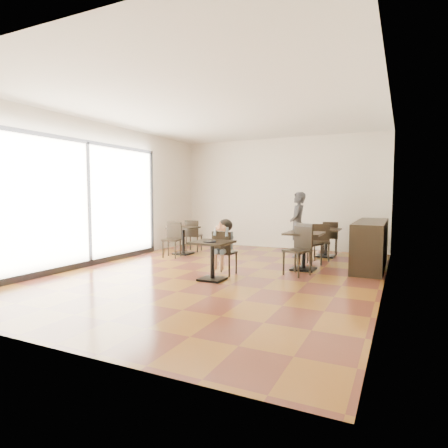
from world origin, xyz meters
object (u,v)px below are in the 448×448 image
Objects in this scene: chair_mid_a at (310,244)px; adult_patron at (298,225)px; child_chair at (225,253)px; chair_left_a at (194,236)px; child at (225,247)px; chair_back_a at (330,238)px; chair_mid_b at (297,251)px; chair_back_b at (322,242)px; cafe_table_left at (183,241)px; chair_left_b at (172,240)px; cafe_table_back at (326,243)px; cafe_table_mid at (304,251)px; child_table at (212,261)px.

adult_patron is at bearing -39.09° from chair_mid_a.
chair_mid_a is (1.29, 1.64, 0.04)m from child_chair.
child is at bearing 121.47° from chair_left_a.
chair_back_a is (0.11, 1.88, -0.04)m from chair_mid_a.
chair_left_a is (-3.36, 1.79, -0.04)m from chair_mid_b.
chair_mid_a is at bearing 113.15° from chair_mid_b.
child reaches higher than chair_mid_b.
chair_back_a is at bearing 68.29° from child.
chair_back_a is at bearing 130.34° from adult_patron.
adult_patron reaches higher than chair_back_b.
adult_patron is at bearing -105.72° from child_chair.
cafe_table_left is at bearing 79.90° from chair_left_a.
chair_left_b is at bearing -173.25° from chair_back_b.
chair_back_a is (3.47, 2.29, -0.00)m from chair_left_b.
cafe_table_back is at bearing 102.52° from adult_patron.
chair_left_a is at bearing 90.00° from cafe_table_left.
chair_left_a reaches higher than chair_back_a.
chair_back_a is at bearing -111.71° from child_chair.
adult_patron is 1.72m from cafe_table_mid.
chair_left_a is 1.10m from chair_left_b.
chair_mid_b is at bearing 22.71° from child.
chair_back_b is at bearing 10.52° from cafe_table_left.
chair_left_b is (-2.06, 1.23, 0.00)m from child_chair.
chair_left_a is (-2.06, 2.33, 0.00)m from child_chair.
child_chair is at bearing 90.00° from child_table.
cafe_table_back is 0.55m from chair_back_a.
child_table is 0.84× the size of chair_back_a.
cafe_table_back is 3.88m from chair_left_b.
cafe_table_mid is 3.43m from cafe_table_left.
chair_back_b is at bearing 109.85° from chair_mid_b.
adult_patron is at bearing 146.71° from chair_back_b.
cafe_table_mid is 1.88m from cafe_table_back.
chair_left_a is at bearing 131.57° from child.
adult_patron is at bearing 108.93° from cafe_table_mid.
child reaches higher than cafe_table_back.
child is 3.29m from cafe_table_back.
child_chair is at bearing -40.73° from cafe_table_left.
chair_back_b is (3.47, 0.64, 0.07)m from cafe_table_left.
chair_back_a is (1.40, 3.52, -0.00)m from child_chair.
cafe_table_mid is at bearing -11.54° from cafe_table_left.
child is 1.26× the size of chair_left_b.
chair_back_a is (3.47, 1.19, -0.00)m from chair_left_a.
cafe_table_left is at bearing 178.27° from chair_back_b.
chair_back_a is at bearing -70.15° from chair_mid_a.
cafe_table_mid is 0.56m from chair_mid_b.
adult_patron reaches higher than cafe_table_back.
adult_patron is at bearing 176.86° from chair_left_a.
chair_back_b reaches higher than child_table.
cafe_table_left is 0.84× the size of chair_back_a.
cafe_table_mid is at bearing 51.76° from child_table.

